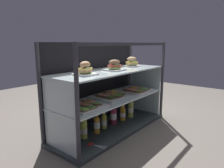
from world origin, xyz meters
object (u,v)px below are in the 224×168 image
(open_sandwich_tray_center, at_px, (85,106))
(juice_bottle_tucked_behind, at_px, (74,136))
(plated_roll_sandwich_mid_right, at_px, (132,63))
(juice_bottle_front_right_end, at_px, (113,116))
(plated_roll_sandwich_near_right_corner, at_px, (85,70))
(juice_bottle_front_second, at_px, (84,129))
(open_sandwich_tray_mid_left, at_px, (136,90))
(juice_bottle_front_left_end, at_px, (131,109))
(plated_roll_sandwich_near_left_corner, at_px, (115,66))
(juice_bottle_near_post, at_px, (104,122))
(juice_bottle_front_middle, at_px, (97,125))
(kitchen_scissors, at_px, (93,145))
(open_sandwich_tray_near_left_corner, at_px, (111,95))
(juice_bottle_back_center, at_px, (123,114))

(open_sandwich_tray_center, bearing_deg, juice_bottle_tucked_behind, 163.26)
(plated_roll_sandwich_mid_right, relative_size, juice_bottle_front_right_end, 0.76)
(plated_roll_sandwich_near_right_corner, relative_size, juice_bottle_front_second, 0.73)
(plated_roll_sandwich_mid_right, xyz_separation_m, open_sandwich_tray_mid_left, (-0.00, -0.08, -0.33))
(open_sandwich_tray_center, height_order, juice_bottle_front_left_end, open_sandwich_tray_center)
(plated_roll_sandwich_near_left_corner, relative_size, juice_bottle_front_left_end, 0.77)
(juice_bottle_front_second, bearing_deg, juice_bottle_front_left_end, -1.68)
(juice_bottle_tucked_behind, bearing_deg, open_sandwich_tray_center, -16.74)
(plated_roll_sandwich_near_left_corner, height_order, plated_roll_sandwich_mid_right, plated_roll_sandwich_mid_right)
(open_sandwich_tray_mid_left, bearing_deg, juice_bottle_near_post, 170.50)
(juice_bottle_front_right_end, xyz_separation_m, juice_bottle_front_left_end, (0.31, -0.03, 0.01))
(open_sandwich_tray_center, height_order, juice_bottle_front_right_end, open_sandwich_tray_center)
(juice_bottle_front_second, height_order, juice_bottle_front_middle, juice_bottle_front_second)
(plated_roll_sandwich_near_right_corner, distance_m, juice_bottle_tucked_behind, 0.61)
(juice_bottle_near_post, height_order, kitchen_scissors, juice_bottle_near_post)
(plated_roll_sandwich_near_right_corner, bearing_deg, open_sandwich_tray_near_left_corner, 5.95)
(plated_roll_sandwich_mid_right, bearing_deg, plated_roll_sandwich_near_right_corner, -176.35)
(open_sandwich_tray_mid_left, relative_size, juice_bottle_tucked_behind, 1.56)
(open_sandwich_tray_mid_left, distance_m, kitchen_scissors, 0.93)
(juice_bottle_front_second, relative_size, juice_bottle_front_left_end, 1.00)
(open_sandwich_tray_mid_left, distance_m, juice_bottle_front_right_end, 0.44)
(plated_roll_sandwich_mid_right, height_order, juice_bottle_front_middle, plated_roll_sandwich_mid_right)
(juice_bottle_tucked_behind, bearing_deg, juice_bottle_front_middle, 1.44)
(kitchen_scissors, bearing_deg, juice_bottle_tucked_behind, 126.58)
(plated_roll_sandwich_near_right_corner, height_order, juice_bottle_front_right_end, plated_roll_sandwich_near_right_corner)
(juice_bottle_back_center, bearing_deg, juice_bottle_front_middle, -178.95)
(plated_roll_sandwich_near_left_corner, relative_size, juice_bottle_front_right_end, 0.83)
(open_sandwich_tray_mid_left, xyz_separation_m, kitchen_scissors, (-0.86, -0.09, -0.35))
(juice_bottle_front_second, relative_size, kitchen_scissors, 1.30)
(open_sandwich_tray_center, height_order, juice_bottle_front_middle, open_sandwich_tray_center)
(plated_roll_sandwich_mid_right, bearing_deg, open_sandwich_tray_mid_left, -92.62)
(plated_roll_sandwich_near_left_corner, bearing_deg, juice_bottle_back_center, 13.48)
(plated_roll_sandwich_mid_right, height_order, juice_bottle_back_center, plated_roll_sandwich_mid_right)
(juice_bottle_near_post, xyz_separation_m, juice_bottle_back_center, (0.33, -0.02, 0.01))
(open_sandwich_tray_mid_left, relative_size, kitchen_scissors, 1.82)
(juice_bottle_front_middle, height_order, juice_bottle_front_right_end, juice_bottle_front_right_end)
(open_sandwich_tray_mid_left, height_order, juice_bottle_back_center, open_sandwich_tray_mid_left)
(open_sandwich_tray_near_left_corner, distance_m, open_sandwich_tray_mid_left, 0.42)
(juice_bottle_tucked_behind, distance_m, juice_bottle_near_post, 0.46)
(juice_bottle_tucked_behind, relative_size, juice_bottle_front_second, 0.90)
(juice_bottle_near_post, bearing_deg, kitchen_scissors, -154.29)
(plated_roll_sandwich_mid_right, relative_size, juice_bottle_front_middle, 0.79)
(plated_roll_sandwich_mid_right, distance_m, juice_bottle_back_center, 0.63)
(plated_roll_sandwich_mid_right, bearing_deg, kitchen_scissors, -169.48)
(open_sandwich_tray_center, xyz_separation_m, juice_bottle_back_center, (0.67, 0.05, -0.27))
(juice_bottle_near_post, bearing_deg, plated_roll_sandwich_near_left_corner, -36.75)
(kitchen_scissors, bearing_deg, plated_roll_sandwich_near_right_corner, 72.63)
(plated_roll_sandwich_near_right_corner, distance_m, juice_bottle_near_post, 0.69)
(plated_roll_sandwich_mid_right, relative_size, open_sandwich_tray_near_left_corner, 0.51)
(open_sandwich_tray_mid_left, distance_m, juice_bottle_near_post, 0.59)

